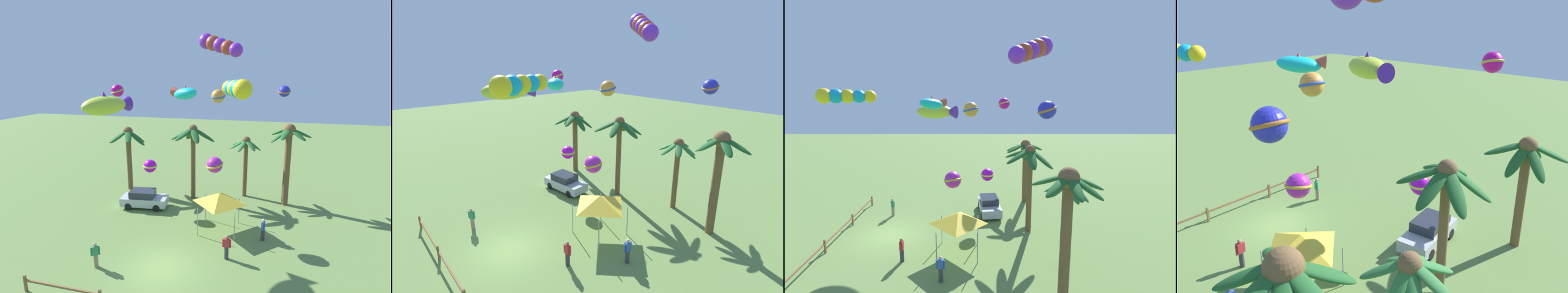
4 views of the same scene
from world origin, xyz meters
TOP-DOWN VIEW (x-y plane):
  - ground_plane at (0.00, 0.00)m, footprint 120.00×120.00m
  - palm_tree_0 at (-0.86, 10.66)m, footprint 4.07×3.82m
  - palm_tree_2 at (-7.48, 11.32)m, footprint 3.76×4.06m
  - rail_fence at (0.38, -3.59)m, footprint 13.31×0.12m
  - parked_car_0 at (-4.42, 7.73)m, footprint 4.07×2.14m
  - spectator_0 at (3.58, 1.89)m, footprint 0.55×0.26m
  - spectator_2 at (-3.77, -0.84)m, footprint 0.48×0.40m
  - festival_tent at (2.48, 5.45)m, footprint 2.86×2.86m
  - kite_ball_0 at (2.17, 5.10)m, footprint 1.70×1.70m
  - kite_ball_2 at (-7.15, 9.17)m, footprint 1.63×1.63m
  - kite_ball_3 at (-3.69, 7.52)m, footprint 1.68×1.68m
  - kite_fish_4 at (0.43, 3.64)m, footprint 2.31×2.06m
  - kite_ball_5 at (6.66, 10.18)m, footprint 1.07×1.05m
  - kite_fish_6 at (-4.67, 3.12)m, footprint 2.71×4.00m
  - kite_ball_7 at (2.11, 6.32)m, footprint 1.16×1.16m

SIDE VIEW (x-z plane):
  - ground_plane at x=0.00m, z-range 0.00..0.00m
  - rail_fence at x=0.38m, z-range 0.13..1.08m
  - parked_car_0 at x=-4.42m, z-range 0.00..1.51m
  - spectator_0 at x=3.58m, z-range 0.02..1.61m
  - spectator_2 at x=-3.77m, z-range 0.02..1.61m
  - festival_tent at x=2.48m, z-range 1.04..3.89m
  - kite_ball_3 at x=-3.69m, z-range 3.26..4.34m
  - palm_tree_2 at x=-7.48m, z-range 1.54..7.83m
  - kite_ball_0 at x=2.17m, z-range 4.49..5.61m
  - palm_tree_0 at x=-0.86m, z-range 1.82..8.70m
  - kite_fish_6 at x=-4.67m, z-range 8.43..9.97m
  - kite_ball_7 at x=2.11m, z-range 9.21..10.16m
  - kite_ball_2 at x=-7.15m, z-range 9.28..10.34m
  - kite_ball_5 at x=6.66m, z-range 9.44..10.33m
  - kite_fish_4 at x=0.43m, z-range 9.51..10.53m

